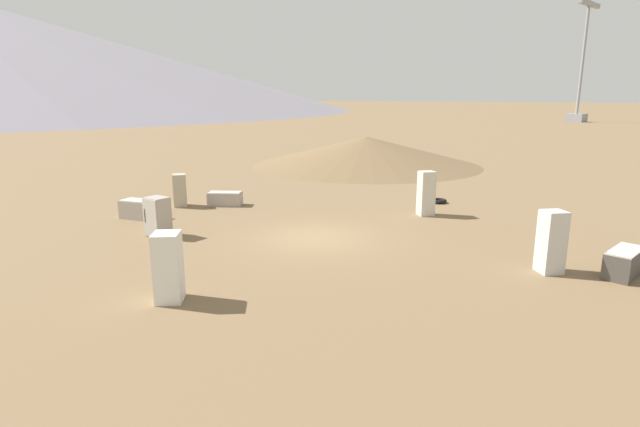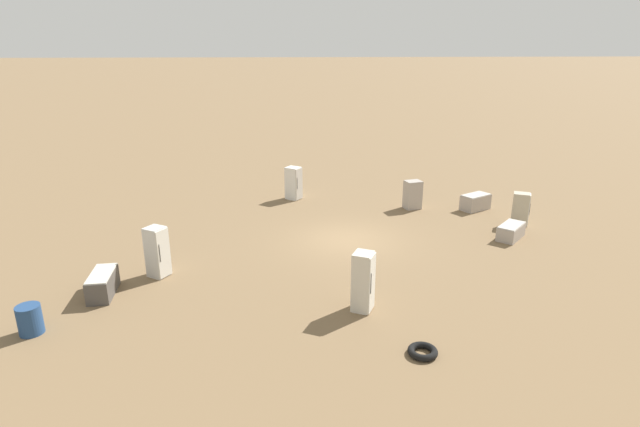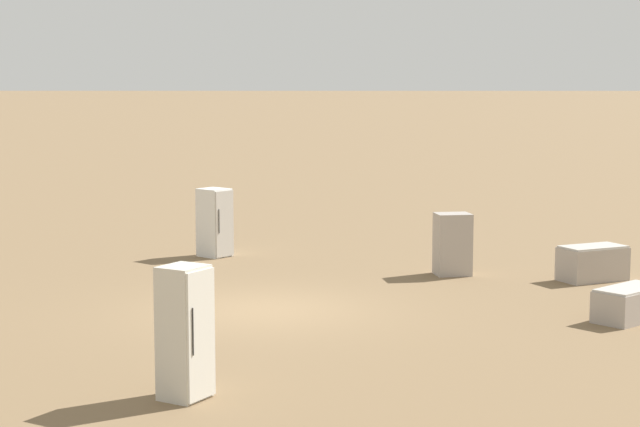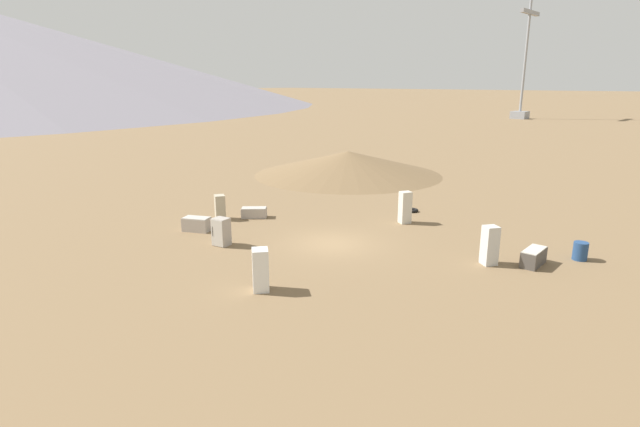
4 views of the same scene
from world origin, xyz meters
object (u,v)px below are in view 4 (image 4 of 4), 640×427
Objects in this scene: power_pylon_2 at (523,80)px; discarded_fridge_4 at (405,207)px; discarded_fridge_0 at (254,213)px; discarded_fridge_7 at (197,224)px; rusty_barrel at (580,251)px; discarded_fridge_5 at (533,257)px; discarded_fridge_3 at (260,270)px; discarded_fridge_2 at (490,245)px; discarded_fridge_6 at (220,207)px; discarded_fridge_1 at (221,232)px; scrap_tire at (412,210)px.

power_pylon_2 reaches higher than discarded_fridge_4.
discarded_fridge_0 is 4.04m from discarded_fridge_7.
discarded_fridge_0 is at bearing 153.72° from discarded_fridge_4.
power_pylon_2 is 32.14× the size of rusty_barrel.
discarded_fridge_7 is (6.98, -16.05, 0.01)m from discarded_fridge_5.
discarded_fridge_5 is at bearing -32.57° from rusty_barrel.
discarded_fridge_3 is (103.74, 28.04, -7.71)m from power_pylon_2.
discarded_fridge_4 is 9.62m from rusty_barrel.
discarded_fridge_0 is 0.90× the size of discarded_fridge_2.
discarded_fridge_3 is at bearing -145.48° from discarded_fridge_4.
discarded_fridge_1 is at bearing -97.76° from discarded_fridge_6.
discarded_fridge_7 is (-3.16, -8.86, -0.48)m from discarded_fridge_3.
discarded_fridge_0 is 1.09× the size of discarded_fridge_6.
discarded_fridge_3 is at bearing -136.03° from discarded_fridge_7.
discarded_fridge_3 reaches higher than discarded_fridge_0.
discarded_fridge_7 is (9.14, -7.84, -0.55)m from discarded_fridge_4.
discarded_fridge_0 is at bearing -73.41° from rusty_barrel.
discarded_fridge_3 is at bearing -90.38° from discarded_fridge_6.
discarded_fridge_4 reaches higher than discarded_fridge_0.
rusty_barrel reaches higher than scrap_tire.
discarded_fridge_2 is 1.21× the size of discarded_fridge_6.
discarded_fridge_0 is 0.94× the size of discarded_fridge_3.
discarded_fridge_3 is at bearing -177.06° from discarded_fridge_2.
discarded_fridge_7 is (4.03, -0.24, 0.08)m from discarded_fridge_0.
scrap_tire is (-4.75, -9.26, -0.29)m from discarded_fridge_5.
discarded_fridge_7 is 2.10× the size of scrap_tire.
power_pylon_2 is 16.79× the size of discarded_fridge_5.
power_pylon_2 is 95.65m from discarded_fridge_4.
scrap_tire is at bearing -117.23° from discarded_fridge_1.
discarded_fridge_4 reaches higher than rusty_barrel.
power_pylon_2 is at bearing 54.70° from discarded_fridge_2.
discarded_fridge_5 is (-1.24, 1.58, -0.53)m from discarded_fridge_2.
power_pylon_2 is 100.35m from discarded_fridge_5.
discarded_fridge_7 is at bearing 169.19° from discarded_fridge_4.
discarded_fridge_5 is at bearing -160.06° from discarded_fridge_1.
discarded_fridge_4 is 8.51m from discarded_fridge_5.
discarded_fridge_5 is (93.60, 35.23, -8.19)m from power_pylon_2.
scrap_tire is (-9.30, 7.82, -0.66)m from discarded_fridge_6.
discarded_fridge_6 reaches higher than discarded_fridge_5.
discarded_fridge_3 reaches higher than scrap_tire.
rusty_barrel is at bearing 56.64° from discarded_fridge_5.
rusty_barrel is (-6.73, 18.47, -0.32)m from discarded_fridge_6.
discarded_fridge_3 is 2.03× the size of rusty_barrel.
discarded_fridge_4 is at bearing 97.98° from discarded_fridge_2.
rusty_barrel is at bearing 4.37° from discarded_fridge_3.
power_pylon_2 is 107.74m from discarded_fridge_3.
discarded_fridge_6 reaches higher than scrap_tire.
discarded_fridge_1 reaches higher than discarded_fridge_7.
power_pylon_2 is 92.96m from scrap_tire.
discarded_fridge_4 is 1.13× the size of discarded_fridge_7.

